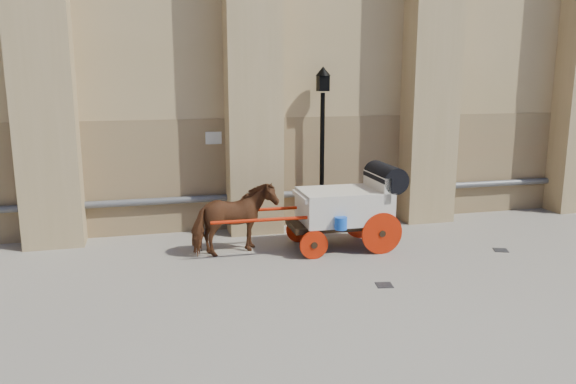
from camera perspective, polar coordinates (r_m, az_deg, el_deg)
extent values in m
plane|color=#6D665D|center=(12.08, 4.62, -8.14)|extent=(90.00, 90.00, 0.00)
cube|color=olive|center=(16.16, 6.68, 2.40)|extent=(44.00, 0.35, 3.00)
cylinder|color=#59595B|center=(16.02, 6.97, 0.13)|extent=(42.00, 0.18, 0.18)
cube|color=beige|center=(14.89, -7.57, 5.47)|extent=(0.42, 0.04, 0.32)
imported|color=brown|center=(13.09, -5.49, -2.80)|extent=(2.14, 1.44, 1.65)
cube|color=black|center=(13.60, 5.21, -3.21)|extent=(2.44, 1.14, 0.13)
cube|color=beige|center=(13.53, 5.69, -1.38)|extent=(2.11, 1.41, 0.77)
cube|color=beige|center=(13.72, 8.99, 0.60)|extent=(0.19, 1.38, 0.60)
cube|color=beige|center=(13.20, 1.87, -0.44)|extent=(0.41, 1.22, 0.11)
cylinder|color=black|center=(13.76, 9.87, 1.53)|extent=(0.64, 1.38, 0.62)
cylinder|color=#BD1D05|center=(13.30, 9.52, -4.17)|extent=(0.99, 0.08, 0.99)
cylinder|color=#BD1D05|center=(14.52, 7.45, -2.75)|extent=(0.99, 0.08, 0.99)
cylinder|color=#BD1D05|center=(12.81, 2.64, -5.39)|extent=(0.66, 0.08, 0.66)
cylinder|color=#BD1D05|center=(14.07, 1.12, -3.80)|extent=(0.66, 0.08, 0.66)
cylinder|color=#BD1D05|center=(12.60, -1.90, -2.83)|extent=(2.64, 0.12, 0.08)
cylinder|color=#BD1D05|center=(13.54, -2.73, -1.80)|extent=(2.64, 0.12, 0.08)
cylinder|color=blue|center=(12.77, 5.38, -3.18)|extent=(0.29, 0.29, 0.29)
cylinder|color=black|center=(15.23, 3.47, 3.14)|extent=(0.12, 0.12, 3.66)
cone|color=black|center=(15.56, 3.40, -2.86)|extent=(0.37, 0.37, 0.37)
cube|color=black|center=(15.06, 3.57, 11.00)|extent=(0.28, 0.28, 0.43)
cone|color=black|center=(15.06, 3.59, 12.16)|extent=(0.41, 0.41, 0.24)
cube|color=black|center=(11.50, 9.75, -9.30)|extent=(0.37, 0.37, 0.01)
cube|color=black|center=(14.42, 20.80, -5.54)|extent=(0.42, 0.42, 0.01)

